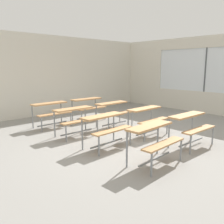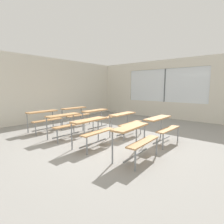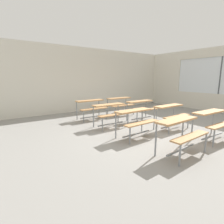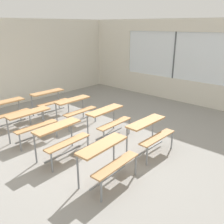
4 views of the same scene
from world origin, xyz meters
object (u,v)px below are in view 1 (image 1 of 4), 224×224
at_px(desk_bench_r0c0, 154,135).
at_px(desk_bench_r2c1, 114,109).
at_px(desk_bench_r0c1, 191,123).
at_px(desk_bench_r1c1, 148,115).
at_px(desk_bench_r3c0, 51,109).
at_px(desk_bench_r3c1, 88,104).
at_px(desk_bench_r2c0, 76,115).
at_px(desk_bench_r1c0, 106,123).

bearing_deg(desk_bench_r0c0, desk_bench_r2c1, 58.71).
height_order(desk_bench_r0c1, desk_bench_r2c1, same).
xyz_separation_m(desk_bench_r0c0, desk_bench_r1c1, (1.42, 1.29, 0.00)).
height_order(desk_bench_r3c0, desk_bench_r3c1, same).
relative_size(desk_bench_r2c0, desk_bench_r2c1, 1.00).
height_order(desk_bench_r1c0, desk_bench_r2c1, same).
distance_m(desk_bench_r0c1, desk_bench_r1c1, 1.24).
bearing_deg(desk_bench_r3c0, desk_bench_r1c1, -62.16).
bearing_deg(desk_bench_r0c0, desk_bench_r3c0, 87.64).
xyz_separation_m(desk_bench_r1c1, desk_bench_r2c0, (-1.43, 1.29, 0.00)).
bearing_deg(desk_bench_r0c1, desk_bench_r3c0, 112.49).
bearing_deg(desk_bench_r1c1, desk_bench_r3c0, 117.88).
distance_m(desk_bench_r1c1, desk_bench_r3c1, 2.60).
relative_size(desk_bench_r2c1, desk_bench_r3c0, 0.99).
bearing_deg(desk_bench_r0c1, desk_bench_r0c0, -176.62).
relative_size(desk_bench_r0c0, desk_bench_r0c1, 1.01).
height_order(desk_bench_r0c1, desk_bench_r1c0, same).
bearing_deg(desk_bench_r2c0, desk_bench_r1c1, -41.86).
height_order(desk_bench_r2c0, desk_bench_r3c1, same).
relative_size(desk_bench_r0c1, desk_bench_r3c0, 1.01).
distance_m(desk_bench_r0c1, desk_bench_r3c1, 3.84).
height_order(desk_bench_r0c1, desk_bench_r2c0, same).
bearing_deg(desk_bench_r0c1, desk_bench_r1c1, 93.26).
xyz_separation_m(desk_bench_r0c1, desk_bench_r3c1, (-0.04, 3.84, 0.00)).
distance_m(desk_bench_r1c0, desk_bench_r3c1, 2.94).
relative_size(desk_bench_r0c0, desk_bench_r3c1, 1.01).
relative_size(desk_bench_r1c1, desk_bench_r3c1, 1.00).
bearing_deg(desk_bench_r1c0, desk_bench_r3c1, 58.30).
bearing_deg(desk_bench_r1c1, desk_bench_r0c1, -89.30).
distance_m(desk_bench_r0c1, desk_bench_r2c1, 2.57).
height_order(desk_bench_r0c1, desk_bench_r3c1, same).
bearing_deg(desk_bench_r1c0, desk_bench_r2c0, 86.73).
bearing_deg(desk_bench_r1c0, desk_bench_r1c1, -3.68).
bearing_deg(desk_bench_r3c1, desk_bench_r2c1, -88.04).
height_order(desk_bench_r1c1, desk_bench_r3c0, same).
xyz_separation_m(desk_bench_r1c1, desk_bench_r2c1, (0.02, 1.32, 0.00)).
bearing_deg(desk_bench_r1c1, desk_bench_r2c0, 136.87).
bearing_deg(desk_bench_r3c0, desk_bench_r2c0, -90.99).
bearing_deg(desk_bench_r2c1, desk_bench_r1c1, -90.31).
distance_m(desk_bench_r1c1, desk_bench_r2c0, 1.93).
height_order(desk_bench_r1c0, desk_bench_r3c0, same).
xyz_separation_m(desk_bench_r0c0, desk_bench_r2c0, (-0.00, 2.58, 0.00)).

